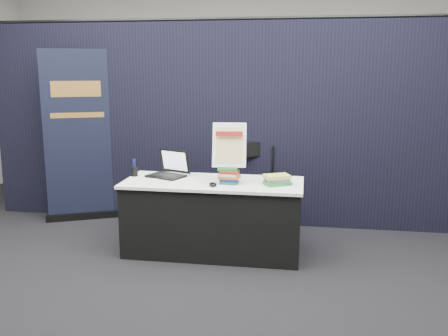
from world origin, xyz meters
TOP-DOWN VIEW (x-y plane):
  - floor at (0.00, 0.00)m, footprint 8.00×8.00m
  - wall_back at (0.00, 4.00)m, footprint 8.00×0.02m
  - drape_partition at (0.00, 1.60)m, footprint 6.00×0.08m
  - display_table at (0.00, 0.55)m, footprint 1.80×0.75m
  - laptop at (-0.52, 0.71)m, footprint 0.44×0.42m
  - mouse at (0.04, 0.34)m, footprint 0.11×0.14m
  - brochure_left at (-0.69, 0.45)m, footprint 0.32×0.24m
  - brochure_mid at (-0.52, 0.40)m, footprint 0.29×0.22m
  - brochure_right at (-0.59, 0.49)m, footprint 0.31×0.27m
  - pen_cup at (-0.86, 0.65)m, footprint 0.10×0.10m
  - book_stack_tall at (0.17, 0.48)m, footprint 0.19×0.15m
  - book_stack_short at (0.64, 0.51)m, footprint 0.28×0.25m
  - info_sign at (0.17, 0.51)m, footprint 0.34×0.17m
  - pullup_banner at (-1.83, 1.42)m, footprint 0.85×0.46m
  - stacking_chair at (0.31, 1.37)m, footprint 0.60×0.62m

SIDE VIEW (x-z plane):
  - floor at x=0.00m, z-range 0.00..0.00m
  - display_table at x=0.00m, z-range 0.00..0.75m
  - stacking_chair at x=0.31m, z-range 0.06..1.07m
  - brochure_mid at x=-0.52m, z-range 0.75..0.75m
  - brochure_right at x=-0.59m, z-range 0.75..0.75m
  - brochure_left at x=-0.69m, z-range 0.75..0.75m
  - mouse at x=0.04m, z-range 0.75..0.79m
  - pen_cup at x=-0.86m, z-range 0.75..0.84m
  - book_stack_short at x=0.64m, z-range 0.75..0.85m
  - laptop at x=-0.52m, z-range 0.68..0.95m
  - book_stack_tall at x=0.17m, z-range 0.75..0.91m
  - pullup_banner at x=-1.83m, z-range -0.12..1.97m
  - info_sign at x=0.17m, z-range 0.90..1.35m
  - drape_partition at x=0.00m, z-range 0.00..2.40m
  - wall_back at x=0.00m, z-range 0.00..3.50m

